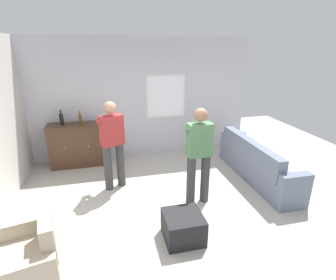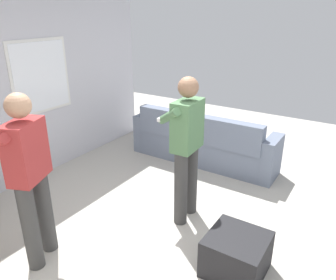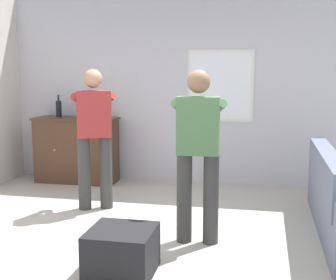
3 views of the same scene
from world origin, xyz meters
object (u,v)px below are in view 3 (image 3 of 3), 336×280
at_px(bottle_liquor_amber, 82,110).
at_px(ottoman, 122,252).
at_px(bottle_wine_green, 59,108).
at_px(person_standing_left, 94,132).
at_px(person_standing_right, 198,148).
at_px(sideboard_cabinet, 77,150).

bearing_deg(bottle_liquor_amber, ottoman, -62.53).
bearing_deg(ottoman, bottle_liquor_amber, 117.47).
bearing_deg(bottle_wine_green, person_standing_left, -50.59).
relative_size(bottle_liquor_amber, person_standing_right, 0.18).
xyz_separation_m(bottle_wine_green, bottle_liquor_amber, (0.40, -0.09, -0.01)).
bearing_deg(person_standing_right, sideboard_cabinet, 135.76).
relative_size(ottoman, person_standing_left, 0.32).
height_order(sideboard_cabinet, person_standing_left, person_standing_left).
relative_size(ottoman, person_standing_right, 0.32).
height_order(ottoman, person_standing_left, person_standing_left).
relative_size(sideboard_cabinet, ottoman, 2.30).
distance_m(ottoman, person_standing_right, 1.24).
distance_m(sideboard_cabinet, bottle_liquor_amber, 0.61).
bearing_deg(ottoman, sideboard_cabinet, 118.85).
height_order(sideboard_cabinet, bottle_liquor_amber, bottle_liquor_amber).
height_order(bottle_wine_green, ottoman, bottle_wine_green).
height_order(bottle_liquor_amber, person_standing_left, person_standing_left).
relative_size(bottle_wine_green, person_standing_right, 0.20).
xyz_separation_m(bottle_liquor_amber, ottoman, (1.48, -2.85, -0.89)).
bearing_deg(sideboard_cabinet, bottle_liquor_amber, -25.91).
height_order(bottle_liquor_amber, ottoman, bottle_liquor_amber).
distance_m(bottle_wine_green, person_standing_right, 3.17).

